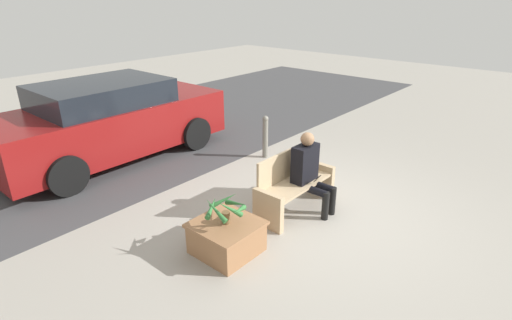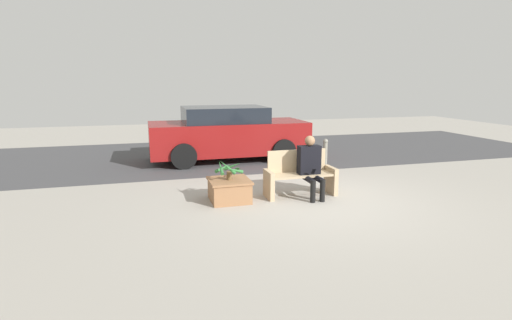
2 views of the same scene
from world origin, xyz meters
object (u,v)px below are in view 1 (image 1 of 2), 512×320
(person_seated, at_px, (309,169))
(bench, at_px, (293,185))
(planter_box, at_px, (227,236))
(bollard_post, at_px, (265,136))
(parked_car, at_px, (110,120))
(potted_plant, at_px, (226,208))

(person_seated, bearing_deg, bench, 131.41)
(person_seated, xyz_separation_m, planter_box, (-1.61, 0.16, -0.44))
(person_seated, distance_m, bollard_post, 2.20)
(person_seated, height_order, parked_car, parked_car)
(bench, distance_m, parked_car, 4.04)
(bench, xyz_separation_m, bollard_post, (1.35, 1.66, 0.04))
(potted_plant, relative_size, parked_car, 0.12)
(potted_plant, bearing_deg, bollard_post, 30.84)
(bollard_post, bearing_deg, bench, -129.14)
(bollard_post, bearing_deg, parked_car, 130.95)
(planter_box, bearing_deg, parked_car, 78.57)
(planter_box, xyz_separation_m, potted_plant, (0.01, -0.00, 0.41))
(person_seated, relative_size, parked_car, 0.27)
(person_seated, relative_size, bollard_post, 1.41)
(bench, bearing_deg, planter_box, -179.50)
(bench, height_order, potted_plant, bench)
(bench, height_order, parked_car, parked_car)
(bench, height_order, bollard_post, bench)
(person_seated, relative_size, planter_box, 1.56)
(person_seated, distance_m, planter_box, 1.68)
(bench, xyz_separation_m, parked_car, (-0.65, 3.97, 0.37))
(parked_car, bearing_deg, planter_box, -101.43)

